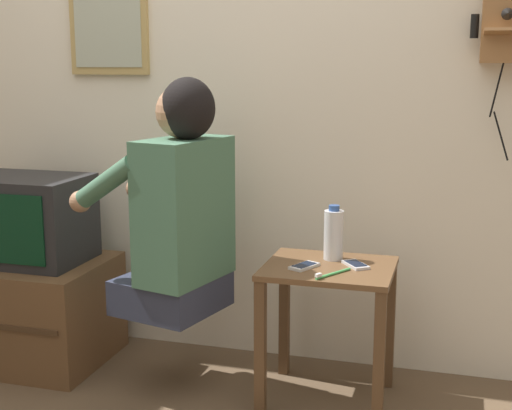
% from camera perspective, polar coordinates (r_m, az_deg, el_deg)
% --- Properties ---
extents(wall_back, '(6.80, 0.05, 2.55)m').
position_cam_1_polar(wall_back, '(3.17, -0.95, 10.43)').
color(wall_back, silver).
rests_on(wall_back, ground_plane).
extents(side_table, '(0.50, 0.43, 0.55)m').
position_cam_1_polar(side_table, '(2.81, 5.82, -7.35)').
color(side_table, brown).
rests_on(side_table, ground_plane).
extents(person, '(0.61, 0.52, 0.93)m').
position_cam_1_polar(person, '(2.81, -6.21, -0.08)').
color(person, '#2D3347').
rests_on(person, ground_plane).
extents(tv_stand, '(0.73, 0.55, 0.46)m').
position_cam_1_polar(tv_stand, '(3.42, -17.89, -7.94)').
color(tv_stand, brown).
rests_on(tv_stand, ground_plane).
extents(television, '(0.55, 0.39, 0.38)m').
position_cam_1_polar(television, '(3.31, -18.15, -1.06)').
color(television, '#232326').
rests_on(television, tv_stand).
extents(wall_phone_antique, '(0.22, 0.19, 0.73)m').
position_cam_1_polar(wall_phone_antique, '(2.95, 19.34, 13.80)').
color(wall_phone_antique, olive).
extents(framed_picture, '(0.38, 0.03, 0.47)m').
position_cam_1_polar(framed_picture, '(3.38, -11.73, 14.16)').
color(framed_picture, tan).
extents(cell_phone_held, '(0.11, 0.14, 0.01)m').
position_cam_1_polar(cell_phone_held, '(2.74, 3.88, -4.89)').
color(cell_phone_held, silver).
rests_on(cell_phone_held, side_table).
extents(cell_phone_spare, '(0.12, 0.14, 0.01)m').
position_cam_1_polar(cell_phone_spare, '(2.78, 7.97, -4.74)').
color(cell_phone_spare, silver).
rests_on(cell_phone_spare, side_table).
extents(water_bottle, '(0.08, 0.08, 0.22)m').
position_cam_1_polar(water_bottle, '(2.84, 6.23, -2.34)').
color(water_bottle, silver).
rests_on(water_bottle, side_table).
extents(toothbrush, '(0.11, 0.17, 0.02)m').
position_cam_1_polar(toothbrush, '(2.65, 6.01, -5.50)').
color(toothbrush, '#4CBF66').
rests_on(toothbrush, side_table).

